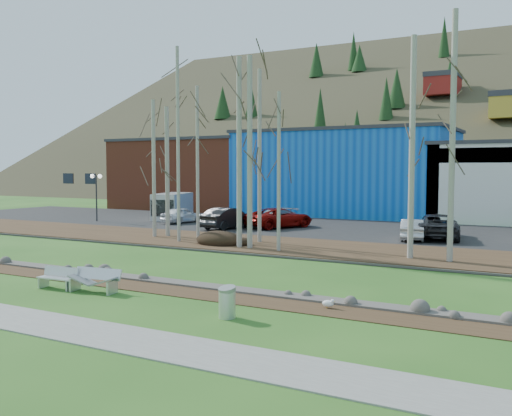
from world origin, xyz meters
The scene contains 34 objects.
ground centered at (0.00, 0.00, 0.00)m, with size 200.00×200.00×0.00m, color #275419.
footpath centered at (0.00, -3.50, 0.02)m, with size 80.00×2.00×0.04m, color slate.
dirt_strip centered at (0.00, 2.10, 0.01)m, with size 80.00×1.80×0.03m, color #382616.
near_bank_rocks centered at (0.00, 3.10, 0.00)m, with size 80.00×0.80×0.50m, color #47423D, non-canonical shape.
river centered at (0.00, 7.20, 0.00)m, with size 80.00×8.00×0.90m, color black, non-canonical shape.
far_bank_rocks centered at (0.00, 11.30, 0.00)m, with size 80.00×0.80×0.46m, color #47423D, non-canonical shape.
far_bank centered at (0.00, 14.50, 0.07)m, with size 80.00×7.00×0.15m, color #382616.
parking_lot centered at (0.00, 25.00, 0.07)m, with size 80.00×14.00×0.14m, color black.
building_brick centered at (-24.00, 39.00, 3.91)m, with size 16.32×12.24×7.80m.
building_blue centered at (-6.00, 39.00, 4.16)m, with size 20.40×12.24×8.30m.
hillside centered at (0.00, 84.00, 17.50)m, with size 160.00×72.00×35.00m, color #35311E, non-canonical shape.
bench_intact centered at (-3.71, 0.22, 0.41)m, with size 1.67×0.60×0.82m.
bench_damaged centered at (-2.08, 0.46, 0.44)m, with size 2.02×0.89×0.87m.
litter_bin centered at (4.13, -0.35, 0.45)m, with size 0.51×0.51×0.89m, color silver.
seagull centered at (6.43, 2.19, 0.19)m, with size 0.47×0.22×0.34m.
dirt_mound centered at (-4.59, 13.05, 0.43)m, with size 2.91×2.05×0.57m, color black.
birch_0 centered at (-10.26, 14.18, 4.55)m, with size 0.24×0.24×8.79m.
birch_1 centered at (-7.53, 15.17, 4.95)m, with size 0.21×0.21×9.60m.
birch_2 centered at (-9.70, 14.86, 4.34)m, with size 0.28×0.28×8.38m.
birch_3 centered at (-7.42, 12.96, 5.97)m, with size 0.20×0.20×11.64m.
birch_4 centered at (-2.24, 12.50, 5.43)m, with size 0.29×0.29×10.55m.
birch_5 centered at (-2.99, 15.06, 5.28)m, with size 0.23×0.23×10.26m.
birch_6 centered at (-0.37, 12.34, 4.39)m, with size 0.20×0.20×8.47m.
birch_7 centered at (8.36, 13.01, 6.03)m, with size 0.28×0.28×11.76m.
birch_8 centered at (6.45, 13.15, 5.55)m, with size 0.29×0.29×10.81m.
birch_10 centered at (-2.91, 12.50, 5.43)m, with size 0.29×0.29×10.55m.
street_lamp centered at (-21.40, 20.49, 3.24)m, with size 1.47×0.63×3.93m.
car_0 centered at (-14.20, 22.59, 0.78)m, with size 1.52×3.78×1.29m, color white.
car_1 centered at (-8.60, 20.62, 0.92)m, with size 1.64×4.71×1.55m, color black.
car_2 centered at (-5.59, 23.02, 0.88)m, with size 2.46×5.33×1.48m, color maroon.
car_3 centered at (-6.21, 23.49, 0.81)m, with size 1.88×4.62×1.34m, color #A2A7AA.
car_4 centered at (4.84, 20.52, 0.78)m, with size 1.35×3.88×1.28m, color silver.
car_5 centered at (6.03, 21.92, 0.92)m, with size 2.59×5.62×1.56m, color #2A292C.
van_grey centered at (-16.95, 24.94, 1.26)m, with size 3.56×5.53×2.25m.
Camera 1 is at (13.07, -14.96, 4.57)m, focal length 40.00 mm.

